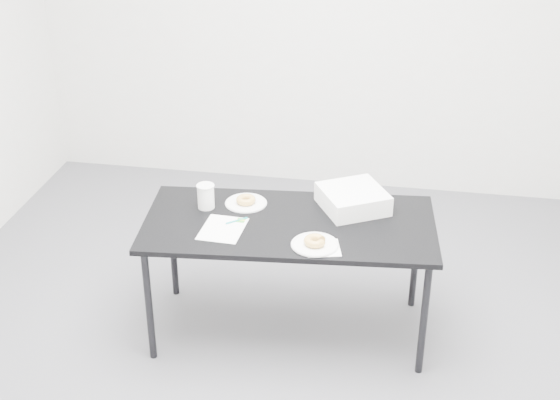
% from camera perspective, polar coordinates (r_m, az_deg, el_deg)
% --- Properties ---
extents(floor, '(4.00, 4.00, 0.00)m').
position_cam_1_polar(floor, '(4.23, -1.04, -10.50)').
color(floor, '#4E4D52').
rests_on(floor, ground).
extents(wall_back, '(4.00, 0.02, 2.70)m').
position_cam_1_polar(wall_back, '(5.45, 2.92, 14.27)').
color(wall_back, silver).
rests_on(wall_back, floor).
extents(table, '(1.54, 0.82, 0.68)m').
position_cam_1_polar(table, '(3.99, 0.68, -2.26)').
color(table, black).
rests_on(table, floor).
extents(scorecard, '(0.22, 0.27, 0.00)m').
position_cam_1_polar(scorecard, '(3.91, -4.22, -2.11)').
color(scorecard, white).
rests_on(scorecard, table).
extents(logo_patch, '(0.04, 0.04, 0.00)m').
position_cam_1_polar(logo_patch, '(3.97, -2.88, -1.49)').
color(logo_patch, green).
rests_on(logo_patch, scorecard).
extents(pen, '(0.10, 0.08, 0.01)m').
position_cam_1_polar(pen, '(3.97, -3.19, -1.51)').
color(pen, '#0C8587').
rests_on(pen, scorecard).
extents(napkin, '(0.19, 0.19, 0.00)m').
position_cam_1_polar(napkin, '(3.74, 3.16, -3.53)').
color(napkin, white).
rests_on(napkin, table).
extents(plate_near, '(0.23, 0.23, 0.01)m').
position_cam_1_polar(plate_near, '(3.76, 2.57, -3.28)').
color(plate_near, white).
rests_on(plate_near, napkin).
extents(donut_near, '(0.12, 0.12, 0.04)m').
position_cam_1_polar(donut_near, '(3.75, 2.57, -3.00)').
color(donut_near, gold).
rests_on(donut_near, plate_near).
extents(plate_far, '(0.22, 0.22, 0.01)m').
position_cam_1_polar(plate_far, '(4.14, -2.50, -0.23)').
color(plate_far, white).
rests_on(plate_far, table).
extents(donut_far, '(0.12, 0.12, 0.03)m').
position_cam_1_polar(donut_far, '(4.13, -2.51, 0.02)').
color(donut_far, gold).
rests_on(donut_far, plate_far).
extents(coffee_cup, '(0.09, 0.09, 0.13)m').
position_cam_1_polar(coffee_cup, '(4.08, -5.45, 0.28)').
color(coffee_cup, white).
rests_on(coffee_cup, table).
extents(cup_lid, '(0.09, 0.09, 0.01)m').
position_cam_1_polar(cup_lid, '(4.18, 5.86, -0.03)').
color(cup_lid, silver).
rests_on(cup_lid, table).
extents(bakery_box, '(0.42, 0.42, 0.10)m').
position_cam_1_polar(bakery_box, '(4.09, 5.35, 0.08)').
color(bakery_box, white).
rests_on(bakery_box, table).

